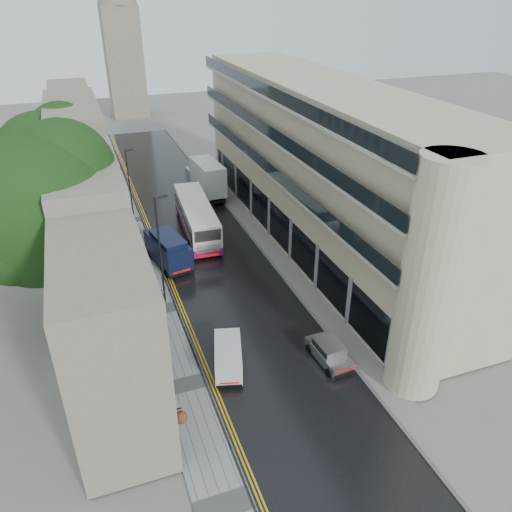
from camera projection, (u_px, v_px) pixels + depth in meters
road at (206, 248)px, 45.17m from camera, size 9.00×85.00×0.02m
left_sidewalk at (141, 259)px, 43.39m from camera, size 2.70×85.00×0.12m
right_sidewalk at (262, 239)px, 46.76m from camera, size 1.80×85.00×0.12m
old_shop_row at (85, 190)px, 41.51m from camera, size 4.50×56.00×12.00m
modern_block at (321, 167)px, 43.66m from camera, size 8.00×40.00×14.00m
tree_near at (42, 235)px, 31.90m from camera, size 10.56×10.56×13.89m
tree_far at (49, 179)px, 43.04m from camera, size 9.24×9.24×12.46m
cream_bus at (190, 234)px, 44.32m from camera, size 3.32×11.40×3.07m
white_lorry at (202, 185)px, 53.56m from camera, size 2.91×7.99×4.12m
silver_hatchback at (330, 367)px, 30.20m from camera, size 1.79×3.71×1.36m
white_van at (216, 372)px, 29.54m from camera, size 2.58×4.07×1.71m
navy_van at (166, 261)px, 40.18m from camera, size 3.24×5.82×2.80m
pedestrian at (161, 299)px, 36.22m from camera, size 0.74×0.62×1.71m
lamp_post_near at (160, 253)px, 35.31m from camera, size 0.97×0.38×8.45m
lamp_post_far at (130, 186)px, 48.61m from camera, size 0.83×0.37×7.19m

